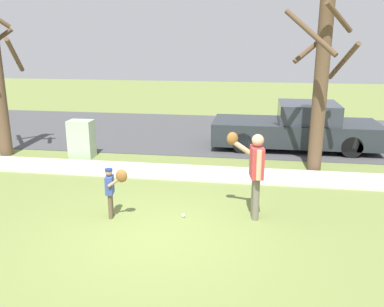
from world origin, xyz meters
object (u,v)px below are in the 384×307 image
at_px(person_adult, 254,167).
at_px(street_tree_near, 321,82).
at_px(utility_cabinet, 82,139).
at_px(baseball, 183,215).
at_px(parked_pickup_dark, 297,128).
at_px(person_child, 113,185).

height_order(person_adult, street_tree_near, street_tree_near).
relative_size(person_adult, utility_cabinet, 1.52).
bearing_deg(baseball, parked_pickup_dark, 65.10).
bearing_deg(parked_pickup_dark, person_adult, 76.63).
xyz_separation_m(person_child, parked_pickup_dark, (4.05, 6.07, -0.02)).
bearing_deg(utility_cabinet, baseball, -45.21).
xyz_separation_m(baseball, street_tree_near, (2.99, 3.58, 2.35)).
xyz_separation_m(utility_cabinet, parked_pickup_dark, (6.45, 2.03, 0.11)).
bearing_deg(baseball, person_adult, 8.46).
relative_size(person_child, baseball, 14.39).
bearing_deg(person_child, parked_pickup_dark, 47.72).
bearing_deg(person_adult, street_tree_near, -124.29).
xyz_separation_m(street_tree_near, parked_pickup_dark, (-0.29, 2.23, -1.71)).
distance_m(person_child, baseball, 1.52).
bearing_deg(person_adult, person_child, 1.12).
distance_m(person_adult, parked_pickup_dark, 5.78).
bearing_deg(parked_pickup_dark, person_child, 56.32).
relative_size(baseball, street_tree_near, 0.02).
relative_size(utility_cabinet, street_tree_near, 0.25).
bearing_deg(baseball, utility_cabinet, 134.79).
relative_size(person_adult, parked_pickup_dark, 0.33).
distance_m(baseball, street_tree_near, 5.21).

